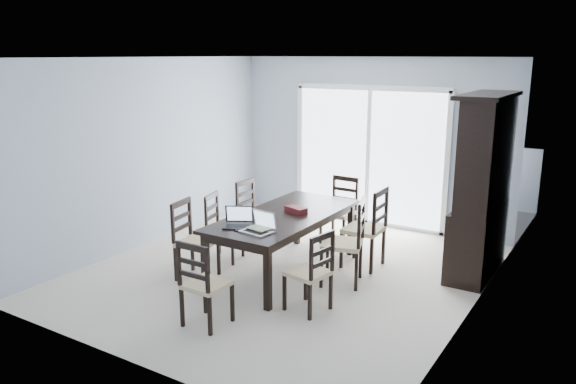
{
  "coord_description": "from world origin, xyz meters",
  "views": [
    {
      "loc": [
        3.49,
        -5.54,
        2.64
      ],
      "look_at": [
        0.05,
        0.0,
        1.03
      ],
      "focal_mm": 35.0,
      "sensor_mm": 36.0,
      "label": 1
    }
  ],
  "objects_px": {
    "chair_right_far": "(371,220)",
    "chair_end_far": "(342,203)",
    "dining_table": "(285,220)",
    "chair_right_mid": "(351,233)",
    "chair_left_near": "(190,231)",
    "hot_tub": "(349,177)",
    "laptop_silver": "(256,228)",
    "chair_right_near": "(314,264)",
    "chair_left_far": "(251,206)",
    "china_hutch": "(482,188)",
    "laptop_dark": "(238,222)",
    "chair_left_mid": "(219,220)",
    "chair_end_near": "(200,275)",
    "cell_phone": "(239,231)",
    "game_box": "(296,210)"
  },
  "relations": [
    {
      "from": "chair_right_near",
      "to": "dining_table",
      "type": "bearing_deg",
      "value": 57.51
    },
    {
      "from": "chair_right_near",
      "to": "laptop_silver",
      "type": "relative_size",
      "value": 2.86
    },
    {
      "from": "chair_right_mid",
      "to": "hot_tub",
      "type": "xyz_separation_m",
      "value": [
        -1.76,
        3.59,
        -0.2
      ]
    },
    {
      "from": "chair_end_far",
      "to": "laptop_dark",
      "type": "bearing_deg",
      "value": 85.66
    },
    {
      "from": "chair_left_mid",
      "to": "chair_right_far",
      "type": "bearing_deg",
      "value": 98.64
    },
    {
      "from": "chair_right_mid",
      "to": "dining_table",
      "type": "bearing_deg",
      "value": 79.06
    },
    {
      "from": "chair_right_mid",
      "to": "chair_end_near",
      "type": "bearing_deg",
      "value": 138.92
    },
    {
      "from": "chair_end_near",
      "to": "chair_end_far",
      "type": "height_order",
      "value": "chair_end_far"
    },
    {
      "from": "chair_left_far",
      "to": "chair_right_far",
      "type": "xyz_separation_m",
      "value": [
        1.78,
        0.07,
        0.06
      ]
    },
    {
      "from": "chair_left_mid",
      "to": "chair_right_far",
      "type": "distance_m",
      "value": 1.97
    },
    {
      "from": "dining_table",
      "to": "hot_tub",
      "type": "distance_m",
      "value": 3.81
    },
    {
      "from": "chair_right_far",
      "to": "laptop_dark",
      "type": "distance_m",
      "value": 1.75
    },
    {
      "from": "chair_end_near",
      "to": "china_hutch",
      "type": "bearing_deg",
      "value": 56.33
    },
    {
      "from": "chair_left_mid",
      "to": "laptop_silver",
      "type": "relative_size",
      "value": 2.85
    },
    {
      "from": "dining_table",
      "to": "chair_right_mid",
      "type": "bearing_deg",
      "value": 6.79
    },
    {
      "from": "chair_right_near",
      "to": "hot_tub",
      "type": "height_order",
      "value": "chair_right_near"
    },
    {
      "from": "game_box",
      "to": "chair_left_mid",
      "type": "bearing_deg",
      "value": -169.92
    },
    {
      "from": "chair_end_far",
      "to": "hot_tub",
      "type": "xyz_separation_m",
      "value": [
        -0.97,
        2.24,
        -0.15
      ]
    },
    {
      "from": "chair_left_near",
      "to": "hot_tub",
      "type": "relative_size",
      "value": 0.6
    },
    {
      "from": "chair_right_near",
      "to": "laptop_silver",
      "type": "xyz_separation_m",
      "value": [
        -0.73,
        0.0,
        0.27
      ]
    },
    {
      "from": "chair_right_far",
      "to": "cell_phone",
      "type": "relative_size",
      "value": 11.01
    },
    {
      "from": "laptop_dark",
      "to": "cell_phone",
      "type": "distance_m",
      "value": 0.16
    },
    {
      "from": "chair_left_far",
      "to": "chair_right_mid",
      "type": "height_order",
      "value": "chair_right_mid"
    },
    {
      "from": "dining_table",
      "to": "chair_right_far",
      "type": "height_order",
      "value": "chair_right_far"
    },
    {
      "from": "dining_table",
      "to": "china_hutch",
      "type": "distance_m",
      "value": 2.41
    },
    {
      "from": "dining_table",
      "to": "chair_left_mid",
      "type": "bearing_deg",
      "value": -176.58
    },
    {
      "from": "laptop_dark",
      "to": "game_box",
      "type": "height_order",
      "value": "laptop_dark"
    },
    {
      "from": "china_hutch",
      "to": "chair_right_near",
      "type": "relative_size",
      "value": 2.16
    },
    {
      "from": "chair_end_far",
      "to": "laptop_dark",
      "type": "height_order",
      "value": "chair_end_far"
    },
    {
      "from": "chair_left_far",
      "to": "chair_end_near",
      "type": "height_order",
      "value": "chair_left_far"
    },
    {
      "from": "chair_left_mid",
      "to": "chair_right_mid",
      "type": "distance_m",
      "value": 1.83
    },
    {
      "from": "chair_right_mid",
      "to": "hot_tub",
      "type": "relative_size",
      "value": 0.65
    },
    {
      "from": "chair_left_far",
      "to": "china_hutch",
      "type": "bearing_deg",
      "value": 104.41
    },
    {
      "from": "chair_right_far",
      "to": "chair_end_far",
      "type": "xyz_separation_m",
      "value": [
        -0.78,
        0.75,
        -0.06
      ]
    },
    {
      "from": "chair_left_far",
      "to": "hot_tub",
      "type": "height_order",
      "value": "chair_left_far"
    },
    {
      "from": "china_hutch",
      "to": "laptop_dark",
      "type": "height_order",
      "value": "china_hutch"
    },
    {
      "from": "chair_right_near",
      "to": "chair_end_near",
      "type": "bearing_deg",
      "value": 148.59
    },
    {
      "from": "chair_right_mid",
      "to": "laptop_silver",
      "type": "relative_size",
      "value": 3.34
    },
    {
      "from": "chair_left_near",
      "to": "chair_right_near",
      "type": "distance_m",
      "value": 1.75
    },
    {
      "from": "china_hutch",
      "to": "chair_right_mid",
      "type": "xyz_separation_m",
      "value": [
        -1.18,
        -1.15,
        -0.44
      ]
    },
    {
      "from": "chair_left_mid",
      "to": "laptop_silver",
      "type": "bearing_deg",
      "value": 42.63
    },
    {
      "from": "chair_right_mid",
      "to": "cell_phone",
      "type": "relative_size",
      "value": 10.97
    },
    {
      "from": "chair_end_near",
      "to": "cell_phone",
      "type": "relative_size",
      "value": 9.6
    },
    {
      "from": "chair_left_far",
      "to": "chair_left_near",
      "type": "bearing_deg",
      "value": 5.06
    },
    {
      "from": "chair_left_far",
      "to": "hot_tub",
      "type": "xyz_separation_m",
      "value": [
        0.03,
        3.06,
        -0.14
      ]
    },
    {
      "from": "dining_table",
      "to": "chair_left_near",
      "type": "height_order",
      "value": "chair_left_near"
    },
    {
      "from": "chair_left_near",
      "to": "laptop_silver",
      "type": "relative_size",
      "value": 3.08
    },
    {
      "from": "chair_left_near",
      "to": "chair_right_near",
      "type": "xyz_separation_m",
      "value": [
        1.75,
        -0.06,
        -0.04
      ]
    },
    {
      "from": "china_hutch",
      "to": "chair_left_near",
      "type": "distance_m",
      "value": 3.55
    },
    {
      "from": "hot_tub",
      "to": "dining_table",
      "type": "bearing_deg",
      "value": -76.12
    }
  ]
}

